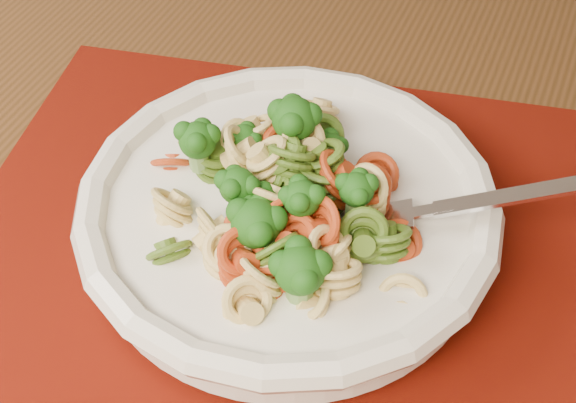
# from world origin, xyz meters

# --- Properties ---
(dining_table) EXTENTS (1.51, 1.20, 0.75)m
(dining_table) POSITION_xyz_m (0.74, 0.67, 0.64)
(dining_table) COLOR #4D2D15
(dining_table) RESTS_ON ground
(placemat) EXTENTS (0.49, 0.40, 0.00)m
(placemat) POSITION_xyz_m (0.65, 0.58, 0.75)
(placemat) COLOR #5F1204
(placemat) RESTS_ON dining_table
(pasta_bowl) EXTENTS (0.26, 0.26, 0.05)m
(pasta_bowl) POSITION_xyz_m (0.63, 0.59, 0.78)
(pasta_bowl) COLOR white
(pasta_bowl) RESTS_ON placemat
(pasta_broccoli_heap) EXTENTS (0.22, 0.22, 0.06)m
(pasta_broccoli_heap) POSITION_xyz_m (0.63, 0.59, 0.80)
(pasta_broccoli_heap) COLOR #F1D777
(pasta_broccoli_heap) RESTS_ON pasta_bowl
(fork) EXTENTS (0.18, 0.03, 0.08)m
(fork) POSITION_xyz_m (0.70, 0.57, 0.80)
(fork) COLOR silver
(fork) RESTS_ON pasta_bowl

